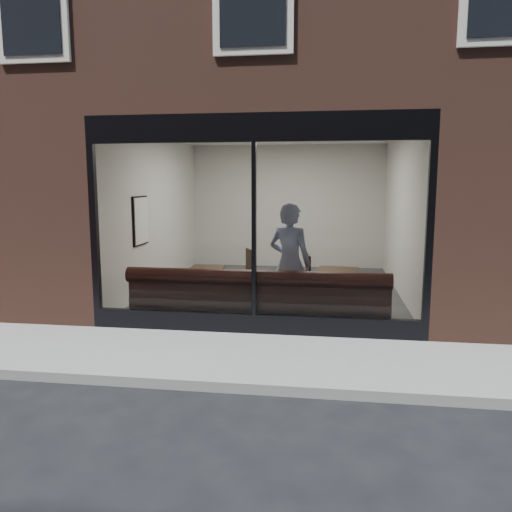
# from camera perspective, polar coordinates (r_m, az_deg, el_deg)

# --- Properties ---
(ground) EXTENTS (120.00, 120.00, 0.00)m
(ground) POSITION_cam_1_polar(r_m,az_deg,el_deg) (5.64, -3.39, -14.98)
(ground) COLOR black
(ground) RESTS_ON ground
(sidewalk_near) EXTENTS (40.00, 2.00, 0.01)m
(sidewalk_near) POSITION_cam_1_polar(r_m,az_deg,el_deg) (6.55, -1.60, -11.50)
(sidewalk_near) COLOR gray
(sidewalk_near) RESTS_ON ground
(kerb_near) EXTENTS (40.00, 0.10, 0.12)m
(kerb_near) POSITION_cam_1_polar(r_m,az_deg,el_deg) (5.57, -3.50, -14.62)
(kerb_near) COLOR gray
(kerb_near) RESTS_ON ground
(host_building_pier_left) EXTENTS (2.50, 12.00, 3.20)m
(host_building_pier_left) POSITION_cam_1_polar(r_m,az_deg,el_deg) (13.93, -12.03, 5.65)
(host_building_pier_left) COLOR brown
(host_building_pier_left) RESTS_ON ground
(host_building_pier_right) EXTENTS (2.50, 12.00, 3.20)m
(host_building_pier_right) POSITION_cam_1_polar(r_m,az_deg,el_deg) (13.35, 19.93, 5.21)
(host_building_pier_right) COLOR brown
(host_building_pier_right) RESTS_ON ground
(host_building_backfill) EXTENTS (5.00, 6.00, 3.20)m
(host_building_backfill) POSITION_cam_1_polar(r_m,az_deg,el_deg) (16.11, 4.47, 6.17)
(host_building_backfill) COLOR brown
(host_building_backfill) RESTS_ON ground
(cafe_floor) EXTENTS (6.00, 6.00, 0.00)m
(cafe_floor) POSITION_cam_1_polar(r_m,az_deg,el_deg) (10.36, 2.18, -3.92)
(cafe_floor) COLOR #2D2D30
(cafe_floor) RESTS_ON ground
(cafe_ceiling) EXTENTS (6.00, 6.00, 0.00)m
(cafe_ceiling) POSITION_cam_1_polar(r_m,az_deg,el_deg) (10.16, 2.28, 13.82)
(cafe_ceiling) COLOR white
(cafe_ceiling) RESTS_ON host_building_upper
(cafe_wall_back) EXTENTS (5.00, 0.00, 5.00)m
(cafe_wall_back) POSITION_cam_1_polar(r_m,az_deg,el_deg) (13.11, 3.60, 5.65)
(cafe_wall_back) COLOR silver
(cafe_wall_back) RESTS_ON ground
(cafe_wall_left) EXTENTS (0.00, 6.00, 6.00)m
(cafe_wall_left) POSITION_cam_1_polar(r_m,az_deg,el_deg) (10.69, -11.22, 4.87)
(cafe_wall_left) COLOR silver
(cafe_wall_left) RESTS_ON ground
(cafe_wall_right) EXTENTS (0.00, 6.00, 6.00)m
(cafe_wall_right) POSITION_cam_1_polar(r_m,az_deg,el_deg) (10.19, 16.34, 4.52)
(cafe_wall_right) COLOR silver
(cafe_wall_right) RESTS_ON ground
(storefront_kick) EXTENTS (5.00, 0.10, 0.30)m
(storefront_kick) POSITION_cam_1_polar(r_m,az_deg,el_deg) (7.49, -0.22, -7.75)
(storefront_kick) COLOR black
(storefront_kick) RESTS_ON ground
(storefront_header) EXTENTS (5.00, 0.10, 0.40)m
(storefront_header) POSITION_cam_1_polar(r_m,az_deg,el_deg) (7.23, -0.24, 14.49)
(storefront_header) COLOR black
(storefront_header) RESTS_ON host_building_upper
(storefront_mullion) EXTENTS (0.06, 0.10, 2.50)m
(storefront_mullion) POSITION_cam_1_polar(r_m,az_deg,el_deg) (7.22, -0.23, 2.97)
(storefront_mullion) COLOR black
(storefront_mullion) RESTS_ON storefront_kick
(storefront_glass) EXTENTS (4.80, 0.00, 4.80)m
(storefront_glass) POSITION_cam_1_polar(r_m,az_deg,el_deg) (7.20, -0.26, 2.95)
(storefront_glass) COLOR white
(storefront_glass) RESTS_ON storefront_kick
(banquette) EXTENTS (4.00, 0.55, 0.45)m
(banquette) POSITION_cam_1_polar(r_m,az_deg,el_deg) (7.85, 0.21, -6.42)
(banquette) COLOR black
(banquette) RESTS_ON cafe_floor
(person) EXTENTS (0.82, 0.67, 1.92)m
(person) POSITION_cam_1_polar(r_m,az_deg,el_deg) (7.94, 3.88, -0.83)
(person) COLOR #A6B8E0
(person) RESTS_ON cafe_floor
(cafe_table_left) EXTENTS (0.63, 0.63, 0.04)m
(cafe_table_left) POSITION_cam_1_polar(r_m,az_deg,el_deg) (8.78, -5.60, -1.42)
(cafe_table_left) COLOR black
(cafe_table_left) RESTS_ON cafe_floor
(cafe_table_right) EXTENTS (0.74, 0.74, 0.04)m
(cafe_table_right) POSITION_cam_1_polar(r_m,az_deg,el_deg) (8.64, 9.31, -1.66)
(cafe_table_right) COLOR black
(cafe_table_right) RESTS_ON cafe_floor
(cafe_chair_left) EXTENTS (0.56, 0.56, 0.04)m
(cafe_chair_left) POSITION_cam_1_polar(r_m,az_deg,el_deg) (9.76, -1.82, -3.37)
(cafe_chair_left) COLOR black
(cafe_chair_left) RESTS_ON cafe_floor
(cafe_chair_right) EXTENTS (0.45, 0.45, 0.04)m
(cafe_chair_right) POSITION_cam_1_polar(r_m,az_deg,el_deg) (9.08, 4.79, -4.29)
(cafe_chair_right) COLOR black
(cafe_chair_right) RESTS_ON cafe_floor
(wall_poster) EXTENTS (0.02, 0.65, 0.87)m
(wall_poster) POSITION_cam_1_polar(r_m,az_deg,el_deg) (9.72, -12.98, 3.96)
(wall_poster) COLOR white
(wall_poster) RESTS_ON cafe_wall_left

